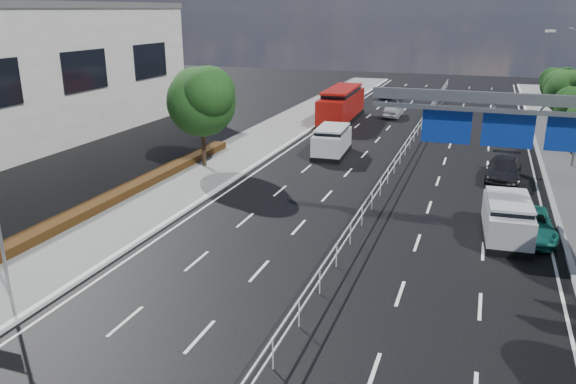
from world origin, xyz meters
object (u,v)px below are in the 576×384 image
(white_minivan, at_px, (332,141))
(silver_minivan, at_px, (507,219))
(parked_car_dark, at_px, (504,170))
(parked_car_teal, at_px, (529,224))
(near_car_silver, at_px, (393,110))
(near_car_dark, at_px, (388,92))
(overhead_gantry, at_px, (529,125))
(red_bus, at_px, (342,104))

(white_minivan, bearing_deg, silver_minivan, -50.02)
(parked_car_dark, bearing_deg, silver_minivan, -86.53)
(parked_car_teal, height_order, parked_car_dark, parked_car_dark)
(near_car_silver, height_order, near_car_dark, near_car_silver)
(near_car_silver, relative_size, silver_minivan, 0.83)
(parked_car_teal, bearing_deg, overhead_gantry, -111.24)
(white_minivan, relative_size, near_car_silver, 1.24)
(parked_car_dark, bearing_deg, near_car_silver, 120.69)
(silver_minivan, bearing_deg, overhead_gantry, -86.45)
(near_car_dark, relative_size, silver_minivan, 0.86)
(overhead_gantry, xyz_separation_m, near_car_dark, (-12.62, 42.20, -4.94))
(near_car_silver, bearing_deg, near_car_dark, -74.61)
(overhead_gantry, height_order, silver_minivan, overhead_gantry)
(red_bus, relative_size, silver_minivan, 2.21)
(overhead_gantry, bearing_deg, parked_car_dark, 91.22)
(near_car_dark, distance_m, parked_car_teal, 42.02)
(overhead_gantry, bearing_deg, near_car_dark, 106.65)
(near_car_silver, distance_m, parked_car_dark, 21.36)
(silver_minivan, height_order, parked_car_teal, silver_minivan)
(white_minivan, bearing_deg, red_bus, 97.84)
(white_minivan, height_order, near_car_silver, white_minivan)
(white_minivan, bearing_deg, parked_car_teal, -46.46)
(near_car_dark, xyz_separation_m, silver_minivan, (12.38, -40.36, 0.27))
(white_minivan, relative_size, silver_minivan, 1.03)
(near_car_silver, distance_m, parked_car_teal, 29.92)
(silver_minivan, distance_m, parked_car_dark, 9.46)
(parked_car_teal, xyz_separation_m, parked_car_dark, (-0.97, 8.94, 0.07))
(red_bus, distance_m, near_car_silver, 5.70)
(near_car_silver, bearing_deg, red_bus, 44.24)
(white_minivan, height_order, near_car_dark, white_minivan)
(overhead_gantry, relative_size, near_car_silver, 2.61)
(white_minivan, relative_size, near_car_dark, 1.20)
(red_bus, xyz_separation_m, silver_minivan, (14.00, -24.75, -0.67))
(overhead_gantry, relative_size, parked_car_dark, 2.12)
(near_car_dark, bearing_deg, parked_car_dark, 113.61)
(near_car_silver, bearing_deg, parked_car_teal, 114.06)
(red_bus, distance_m, near_car_dark, 15.73)
(silver_minivan, bearing_deg, white_minivan, 129.53)
(near_car_dark, bearing_deg, near_car_silver, 104.13)
(silver_minivan, distance_m, parked_car_teal, 1.14)
(near_car_silver, xyz_separation_m, parked_car_teal, (10.74, -27.93, -0.04))
(white_minivan, height_order, red_bus, red_bus)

